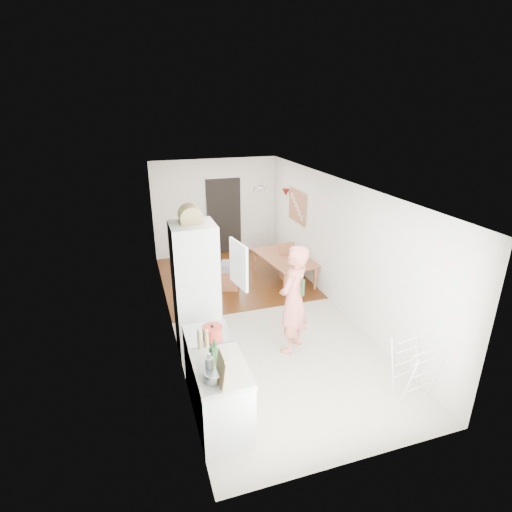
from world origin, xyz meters
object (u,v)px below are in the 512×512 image
dining_chair (290,263)px  drying_rack (413,370)px  dining_table (285,270)px  stool (231,280)px  person (294,290)px

dining_chair → drying_rack: size_ratio=1.03×
dining_table → drying_rack: size_ratio=1.68×
dining_chair → stool: size_ratio=1.91×
drying_rack → dining_table: bearing=84.5°
dining_table → dining_chair: dining_chair is taller
stool → drying_rack: bearing=-69.4°
dining_table → drying_rack: (0.23, -4.11, 0.17)m
dining_chair → dining_table: bearing=150.8°
person → dining_table: (0.90, 2.57, -0.82)m
dining_table → stool: (-1.29, -0.08, -0.02)m
person → stool: size_ratio=4.80×
person → stool: bearing=-122.5°
person → drying_rack: 2.01m
dining_chair → drying_rack: (0.12, -4.07, -0.01)m
stool → drying_rack: 4.31m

